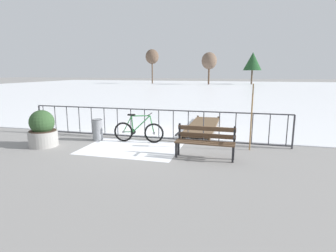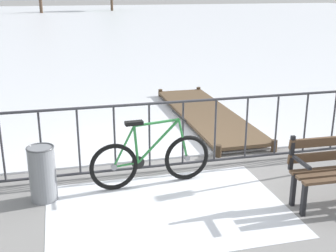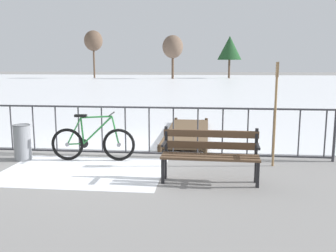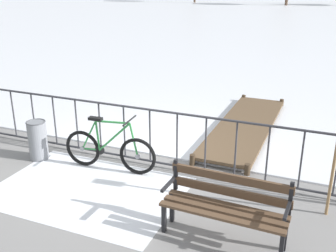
# 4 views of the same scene
# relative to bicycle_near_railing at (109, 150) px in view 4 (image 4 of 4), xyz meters

# --- Properties ---
(ground_plane) EXTENTS (160.00, 160.00, 0.00)m
(ground_plane) POSITION_rel_bicycle_near_railing_xyz_m (0.33, 0.43, -0.37)
(ground_plane) COLOR gray
(frozen_pond) EXTENTS (80.00, 56.00, 0.03)m
(frozen_pond) POSITION_rel_bicycle_near_railing_xyz_m (0.33, 28.83, -0.35)
(frozen_pond) COLOR white
(frozen_pond) RESTS_ON ground
(snow_patch) EXTENTS (2.94, 2.06, 0.01)m
(snow_patch) POSITION_rel_bicycle_near_railing_xyz_m (0.04, -0.77, -0.36)
(snow_patch) COLOR white
(snow_patch) RESTS_ON ground
(railing_fence) EXTENTS (9.06, 0.06, 1.07)m
(railing_fence) POSITION_rel_bicycle_near_railing_xyz_m (0.33, 0.43, 0.19)
(railing_fence) COLOR #38383D
(railing_fence) RESTS_ON ground
(bicycle_near_railing) EXTENTS (1.71, 0.52, 0.97)m
(bicycle_near_railing) POSITION_rel_bicycle_near_railing_xyz_m (0.00, 0.00, 0.00)
(bicycle_near_railing) COLOR black
(bicycle_near_railing) RESTS_ON ground
(park_bench) EXTENTS (1.61, 0.52, 0.89)m
(park_bench) POSITION_rel_bicycle_near_railing_xyz_m (2.36, -1.09, 0.14)
(park_bench) COLOR brown
(park_bench) RESTS_ON ground
(trash_bin) EXTENTS (0.35, 0.35, 0.73)m
(trash_bin) POSITION_rel_bicycle_near_railing_xyz_m (-1.44, -0.11, 0.00)
(trash_bin) COLOR gray
(trash_bin) RESTS_ON ground
(wooden_dock) EXTENTS (1.10, 4.18, 0.20)m
(wooden_dock) POSITION_rel_bicycle_near_railing_xyz_m (1.76, 2.77, -0.25)
(wooden_dock) COLOR brown
(wooden_dock) RESTS_ON ground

